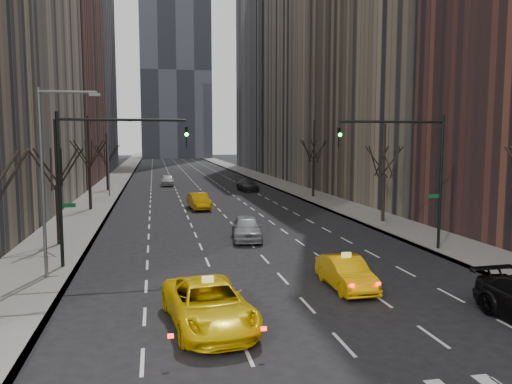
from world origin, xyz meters
TOP-DOWN VIEW (x-y plane):
  - ground at (0.00, 0.00)m, footprint 400.00×400.00m
  - sidewalk_left at (-12.25, 70.00)m, footprint 4.50×320.00m
  - sidewalk_right at (12.25, 70.00)m, footprint 4.50×320.00m
  - bld_left_far at (-21.50, 66.00)m, footprint 14.00×28.00m
  - bld_left_deep at (-21.50, 96.00)m, footprint 14.00×30.00m
  - bld_right_far at (21.50, 64.00)m, footprint 14.00×28.00m
  - bld_right_deep at (21.50, 95.00)m, footprint 14.00×30.00m
  - tree_lw_b at (-12.00, 18.00)m, footprint 3.36×3.50m
  - tree_lw_c at (-12.00, 34.00)m, footprint 3.36×3.50m
  - tree_lw_d at (-12.00, 52.00)m, footprint 3.36×3.50m
  - tree_rw_b at (12.00, 22.00)m, footprint 3.36×3.50m
  - tree_rw_c at (12.00, 40.00)m, footprint 3.36×3.50m
  - traffic_mast_left at (-9.11, 12.00)m, footprint 6.69×0.39m
  - traffic_mast_right at (9.11, 12.00)m, footprint 6.69×0.39m
  - streetlight_near at (-10.84, 10.00)m, footprint 2.83×0.22m
  - streetlight_far at (-10.84, 45.00)m, footprint 2.83×0.22m
  - taxi_suv at (-4.20, 2.52)m, footprint 3.38×6.14m
  - taxi_sedan at (2.41, 5.87)m, footprint 1.54×4.38m
  - silver_sedan_ahead at (-0.01, 17.56)m, footprint 2.51×4.99m
  - far_taxi at (-1.86, 32.93)m, footprint 2.12×4.86m
  - far_suv_grey at (5.93, 49.04)m, footprint 2.43×5.34m
  - far_car_white at (-4.15, 58.24)m, footprint 2.11×4.86m

SIDE VIEW (x-z plane):
  - ground at x=0.00m, z-range 0.00..0.00m
  - sidewalk_left at x=-12.25m, z-range 0.00..0.15m
  - sidewalk_right at x=12.25m, z-range 0.00..0.15m
  - taxi_sedan at x=2.41m, z-range 0.00..1.44m
  - far_suv_grey at x=5.93m, z-range 0.00..1.52m
  - far_taxi at x=-1.86m, z-range 0.00..1.56m
  - taxi_suv at x=-4.20m, z-range 0.00..1.63m
  - silver_sedan_ahead at x=-0.01m, z-range 0.00..1.63m
  - far_car_white at x=-4.15m, z-range 0.00..1.63m
  - tree_lw_d at x=-12.00m, z-range -0.12..7.24m
  - tree_lw_b at x=-12.00m, z-range -0.19..7.63m
  - tree_rw_b at x=12.00m, z-range -0.19..7.63m
  - tree_lw_c at x=-12.00m, z-range -0.33..8.41m
  - tree_rw_c at x=12.00m, z-range -0.33..8.41m
  - traffic_mast_left at x=-9.11m, z-range 1.49..9.49m
  - traffic_mast_right at x=9.11m, z-range 1.49..9.49m
  - streetlight_near at x=-10.84m, z-range 1.12..10.12m
  - streetlight_far at x=-10.84m, z-range 1.12..10.12m
  - bld_left_far at x=-21.50m, z-range 0.00..44.00m
  - bld_right_far at x=21.50m, z-range 0.00..50.00m
  - bld_right_deep at x=21.50m, z-range 0.00..58.00m
  - bld_left_deep at x=-21.50m, z-range 0.00..60.00m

